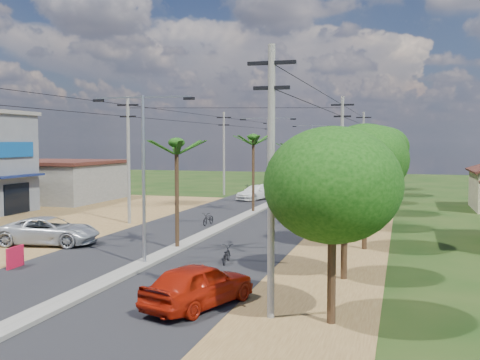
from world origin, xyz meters
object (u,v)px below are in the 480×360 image
object	(u,v)px
car_red_near	(199,286)
car_parked_silver	(49,232)
car_white_far	(255,193)
car_silver_mid	(307,211)
moto_rider_east	(226,255)
roadside_sign	(15,258)

from	to	relation	value
car_red_near	car_parked_silver	size ratio (longest dim) A/B	0.83
car_red_near	car_white_far	size ratio (longest dim) A/B	0.95
car_silver_mid	moto_rider_east	distance (m)	15.17
car_red_near	car_silver_mid	bearing A→B (deg)	-70.31
car_silver_mid	car_white_far	size ratio (longest dim) A/B	0.97
car_white_far	moto_rider_east	distance (m)	29.28
car_red_near	roadside_sign	distance (m)	10.84
car_red_near	car_parked_silver	world-z (taller)	car_red_near
car_silver_mid	roadside_sign	distance (m)	21.47
car_silver_mid	car_white_far	bearing A→B (deg)	-53.59
car_red_near	moto_rider_east	world-z (taller)	car_red_near
roadside_sign	car_silver_mid	bearing A→B (deg)	58.10
car_red_near	car_white_far	world-z (taller)	car_red_near
car_silver_mid	car_white_far	distance (m)	15.47
car_red_near	moto_rider_east	xyz separation A→B (m)	(-1.22, 7.02, -0.38)
moto_rider_east	roadside_sign	xyz separation A→B (m)	(-9.07, -3.63, 0.09)
car_white_far	car_parked_silver	bearing A→B (deg)	-80.79
car_red_near	car_white_far	xyz separation A→B (m)	(-7.25, 35.67, -0.09)
moto_rider_east	roadside_sign	distance (m)	9.77
car_white_far	car_parked_silver	world-z (taller)	car_parked_silver
roadside_sign	car_white_far	bearing A→B (deg)	81.98
car_red_near	car_silver_mid	world-z (taller)	car_red_near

